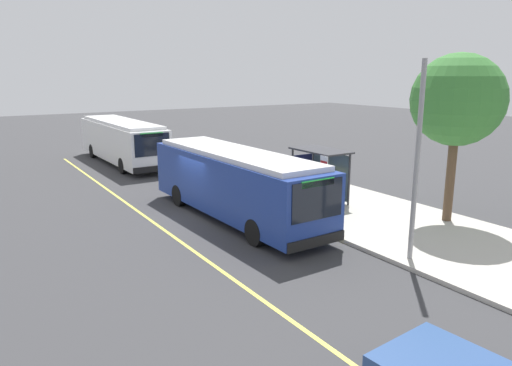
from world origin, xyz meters
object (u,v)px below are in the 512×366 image
at_px(transit_bus_second, 122,140).
at_px(pedestrian_commuter, 331,194).
at_px(waiting_bench, 324,191).
at_px(route_sign_post, 324,180).
at_px(transit_bus_main, 235,182).

distance_m(transit_bus_second, pedestrian_commuter, 18.06).
distance_m(waiting_bench, route_sign_post, 3.79).
xyz_separation_m(transit_bus_second, route_sign_post, (18.36, 2.46, 0.34)).
relative_size(transit_bus_main, pedestrian_commuter, 6.34).
xyz_separation_m(transit_bus_second, waiting_bench, (15.69, 4.80, -0.98)).
height_order(transit_bus_second, waiting_bench, transit_bus_second).
bearing_deg(waiting_bench, route_sign_post, -41.18).
xyz_separation_m(waiting_bench, route_sign_post, (2.67, -2.34, 1.32)).
height_order(transit_bus_main, transit_bus_second, same).
relative_size(waiting_bench, pedestrian_commuter, 0.95).
bearing_deg(transit_bus_main, route_sign_post, 38.91).
bearing_deg(pedestrian_commuter, transit_bus_main, -124.88).
xyz_separation_m(transit_bus_main, route_sign_post, (2.95, 2.38, 0.34)).
bearing_deg(transit_bus_second, pedestrian_commuter, 10.88).
xyz_separation_m(transit_bus_main, waiting_bench, (0.28, 4.72, -0.98)).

